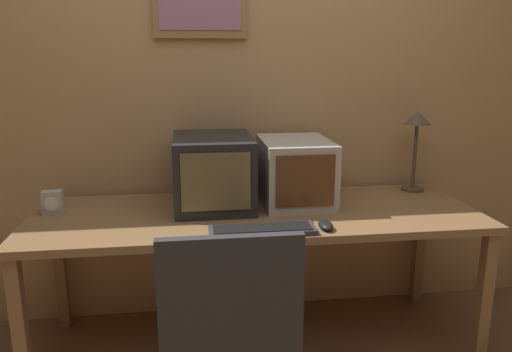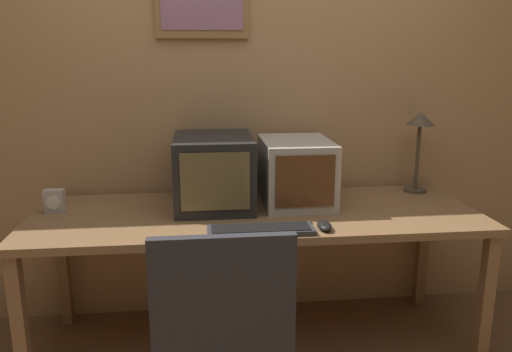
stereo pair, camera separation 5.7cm
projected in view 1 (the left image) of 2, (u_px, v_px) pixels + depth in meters
name	position (u px, v px, depth m)	size (l,w,h in m)	color
wall_back	(245.00, 86.00, 2.72)	(8.00, 0.08, 2.60)	tan
desk	(256.00, 224.00, 2.44)	(2.15, 0.77, 0.73)	olive
monitor_left	(213.00, 171.00, 2.48)	(0.38, 0.48, 0.35)	black
monitor_right	(295.00, 171.00, 2.54)	(0.34, 0.46, 0.32)	#B7B2A8
keyboard_main	(262.00, 230.00, 2.13)	(0.46, 0.14, 0.03)	#333338
mouse_near_keyboard	(326.00, 225.00, 2.18)	(0.06, 0.11, 0.03)	black
desk_clock	(53.00, 203.00, 2.37)	(0.09, 0.06, 0.11)	#B7B2AD
desk_lamp	(417.00, 130.00, 2.72)	(0.15, 0.15, 0.44)	#4C4233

